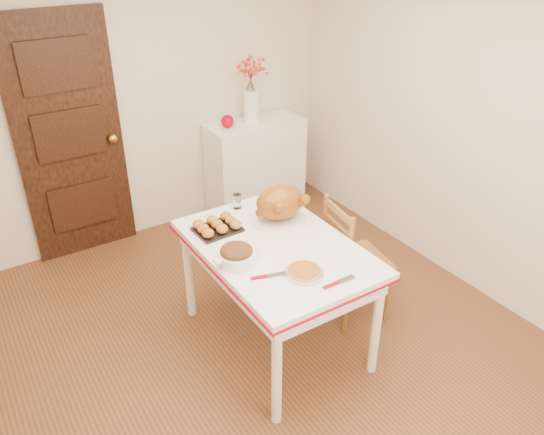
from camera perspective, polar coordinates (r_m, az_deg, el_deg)
floor at (r=3.92m, az=-0.12°, el=-13.18°), size 3.50×4.00×0.00m
wall_back at (r=4.90m, az=-13.11°, el=12.05°), size 3.50×0.00×2.50m
wall_right at (r=4.33m, az=20.00°, el=8.75°), size 0.00×4.00×2.50m
door_back at (r=4.77m, az=-20.57°, el=7.62°), size 0.85×0.06×2.06m
sideboard at (r=5.37m, az=-1.76°, el=5.38°), size 0.93×0.41×0.93m
kitchen_table at (r=3.70m, az=0.42°, el=-8.18°), size 0.91×1.34×0.80m
chair_oak at (r=3.97m, az=9.00°, el=-4.33°), size 0.48×0.48×0.95m
berry_vase at (r=5.08m, az=-2.23°, el=13.38°), size 0.33×0.33×0.63m
apple at (r=5.04m, az=-4.74°, el=10.10°), size 0.12×0.12×0.12m
turkey_platter at (r=3.68m, az=0.85°, el=1.46°), size 0.49×0.45×0.26m
pumpkin_pie at (r=3.19m, az=3.40°, el=-5.71°), size 0.28×0.28×0.05m
stuffing_dish at (r=3.27m, az=-3.77°, el=-3.95°), size 0.35×0.31×0.11m
rolls_tray at (r=3.62m, az=-5.82°, el=-0.85°), size 0.30×0.24×0.08m
pie_server at (r=3.15m, az=7.10°, el=-6.77°), size 0.23×0.07×0.01m
carving_knife at (r=3.18m, az=0.08°, el=-6.11°), size 0.27×0.14×0.01m
drinking_glass at (r=3.88m, az=-3.72°, el=1.72°), size 0.07×0.07×0.11m
shaker_pair at (r=3.96m, az=0.12°, el=2.19°), size 0.09×0.04×0.08m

